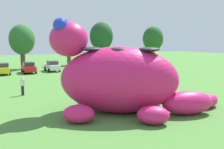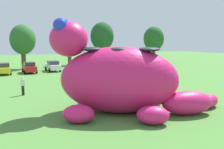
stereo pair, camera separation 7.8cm
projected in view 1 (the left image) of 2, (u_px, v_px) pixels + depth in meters
The scene contains 12 objects.
ground_plane at pixel (112, 113), 17.40m from camera, with size 160.00×160.00×0.00m, color #4C8438.
giant_inflatable_creature at pixel (119, 79), 17.28m from camera, with size 12.44×8.78×6.46m.
car_yellow at pixel (3, 69), 37.37m from camera, with size 2.05×4.16×1.72m.
car_red at pixel (29, 68), 39.01m from camera, with size 2.00×4.13×1.72m.
car_white at pixel (52, 66), 41.34m from camera, with size 1.98×4.12×1.72m.
box_truck at pixel (91, 60), 45.42m from camera, with size 2.83×6.56×2.95m.
tree_centre_left at pixel (22, 40), 44.35m from camera, with size 4.44×4.44×7.89m.
tree_centre at pixel (69, 41), 51.30m from camera, with size 4.20×4.20×7.45m.
tree_centre_right at pixel (101, 37), 54.88m from camera, with size 5.10×5.10×9.05m.
tree_mid_right at pixel (153, 39), 57.58m from camera, with size 4.66×4.66×8.28m.
spectator_near_inflatable at pixel (107, 74), 31.84m from camera, with size 0.38×0.26×1.71m.
spectator_mid_field at pixel (22, 86), 22.95m from camera, with size 0.38×0.26×1.71m.
Camera 1 is at (-7.77, -15.00, 4.94)m, focal length 40.30 mm.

